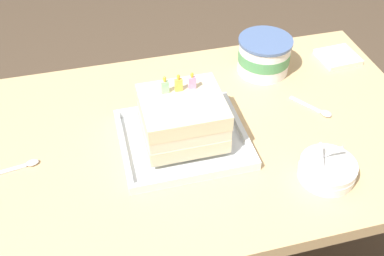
{
  "coord_description": "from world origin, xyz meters",
  "views": [
    {
      "loc": [
        -0.21,
        -0.74,
        1.5
      ],
      "look_at": [
        -0.02,
        -0.01,
        0.8
      ],
      "focal_mm": 41.99,
      "sensor_mm": 36.0,
      "label": 1
    }
  ],
  "objects_px": {
    "foil_tray": "(183,140)",
    "birthday_cake": "(183,118)",
    "serving_spoon_near_tray": "(320,111)",
    "ice_cream_tub": "(264,55)",
    "serving_spoon_by_bowls": "(21,166)",
    "napkin_pile": "(338,57)",
    "bowl_stack": "(327,170)"
  },
  "relations": [
    {
      "from": "bowl_stack",
      "to": "serving_spoon_by_bowls",
      "type": "xyz_separation_m",
      "value": [
        -0.64,
        0.19,
        -0.02
      ]
    },
    {
      "from": "foil_tray",
      "to": "serving_spoon_by_bowls",
      "type": "distance_m",
      "value": 0.36
    },
    {
      "from": "ice_cream_tub",
      "to": "birthday_cake",
      "type": "bearing_deg",
      "value": -141.5
    },
    {
      "from": "foil_tray",
      "to": "ice_cream_tub",
      "type": "height_order",
      "value": "ice_cream_tub"
    },
    {
      "from": "foil_tray",
      "to": "napkin_pile",
      "type": "bearing_deg",
      "value": 23.39
    },
    {
      "from": "foil_tray",
      "to": "ice_cream_tub",
      "type": "relative_size",
      "value": 1.98
    },
    {
      "from": "serving_spoon_by_bowls",
      "to": "napkin_pile",
      "type": "height_order",
      "value": "napkin_pile"
    },
    {
      "from": "serving_spoon_near_tray",
      "to": "serving_spoon_by_bowls",
      "type": "distance_m",
      "value": 0.72
    },
    {
      "from": "bowl_stack",
      "to": "foil_tray",
      "type": "bearing_deg",
      "value": 147.08
    },
    {
      "from": "serving_spoon_by_bowls",
      "to": "foil_tray",
      "type": "bearing_deg",
      "value": -1.92
    },
    {
      "from": "foil_tray",
      "to": "napkin_pile",
      "type": "height_order",
      "value": "foil_tray"
    },
    {
      "from": "serving_spoon_by_bowls",
      "to": "napkin_pile",
      "type": "bearing_deg",
      "value": 13.43
    },
    {
      "from": "birthday_cake",
      "to": "serving_spoon_by_bowls",
      "type": "distance_m",
      "value": 0.37
    },
    {
      "from": "foil_tray",
      "to": "serving_spoon_near_tray",
      "type": "height_order",
      "value": "foil_tray"
    },
    {
      "from": "birthday_cake",
      "to": "ice_cream_tub",
      "type": "xyz_separation_m",
      "value": [
        0.28,
        0.22,
        -0.03
      ]
    },
    {
      "from": "foil_tray",
      "to": "birthday_cake",
      "type": "bearing_deg",
      "value": 90.0
    },
    {
      "from": "foil_tray",
      "to": "serving_spoon_near_tray",
      "type": "xyz_separation_m",
      "value": [
        0.36,
        0.02,
        -0.0
      ]
    },
    {
      "from": "bowl_stack",
      "to": "napkin_pile",
      "type": "height_order",
      "value": "bowl_stack"
    },
    {
      "from": "foil_tray",
      "to": "serving_spoon_by_bowls",
      "type": "height_order",
      "value": "foil_tray"
    },
    {
      "from": "ice_cream_tub",
      "to": "serving_spoon_near_tray",
      "type": "height_order",
      "value": "ice_cream_tub"
    },
    {
      "from": "foil_tray",
      "to": "ice_cream_tub",
      "type": "xyz_separation_m",
      "value": [
        0.28,
        0.22,
        0.04
      ]
    },
    {
      "from": "ice_cream_tub",
      "to": "foil_tray",
      "type": "bearing_deg",
      "value": -141.49
    },
    {
      "from": "birthday_cake",
      "to": "napkin_pile",
      "type": "relative_size",
      "value": 1.6
    },
    {
      "from": "birthday_cake",
      "to": "serving_spoon_near_tray",
      "type": "distance_m",
      "value": 0.36
    },
    {
      "from": "foil_tray",
      "to": "birthday_cake",
      "type": "xyz_separation_m",
      "value": [
        0.0,
        0.0,
        0.07
      ]
    },
    {
      "from": "ice_cream_tub",
      "to": "serving_spoon_by_bowls",
      "type": "distance_m",
      "value": 0.68
    },
    {
      "from": "bowl_stack",
      "to": "serving_spoon_near_tray",
      "type": "distance_m",
      "value": 0.21
    },
    {
      "from": "birthday_cake",
      "to": "serving_spoon_near_tray",
      "type": "height_order",
      "value": "birthday_cake"
    },
    {
      "from": "serving_spoon_by_bowls",
      "to": "napkin_pile",
      "type": "relative_size",
      "value": 1.16
    },
    {
      "from": "napkin_pile",
      "to": "ice_cream_tub",
      "type": "bearing_deg",
      "value": 179.37
    },
    {
      "from": "serving_spoon_near_tray",
      "to": "napkin_pile",
      "type": "relative_size",
      "value": 0.95
    },
    {
      "from": "bowl_stack",
      "to": "serving_spoon_by_bowls",
      "type": "relative_size",
      "value": 0.94
    }
  ]
}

